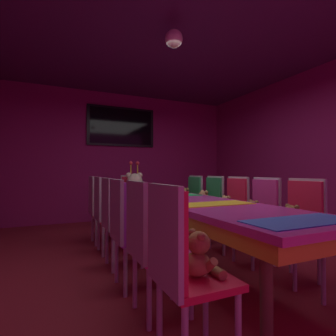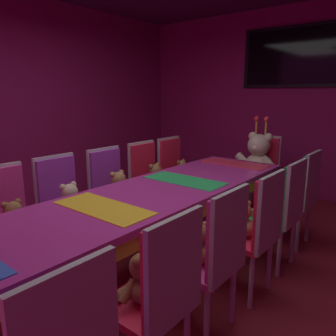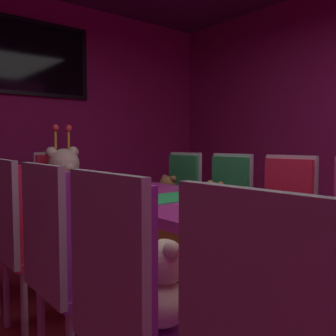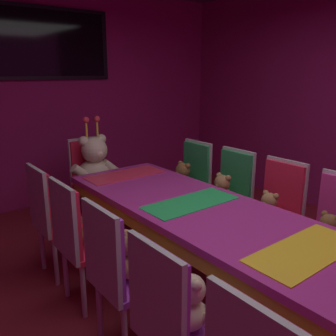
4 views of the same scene
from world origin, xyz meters
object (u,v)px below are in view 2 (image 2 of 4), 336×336
object	(u,v)px
teddy_left_5	(182,171)
teddy_right_5	(288,187)
chair_left_2	(61,198)
chair_right_3	(259,223)
teddy_left_1	(14,221)
chair_right_2	(217,249)
teddy_left_2	(71,202)
throne_chair	(262,165)
teddy_right_1	(142,280)
chair_right_1	(163,287)
teddy_right_3	(241,221)
wall_tv	(293,57)
chair_left_1	(5,214)
chair_left_5	(173,168)
banquet_table	(150,202)
teddy_left_3	(119,188)
teddy_left_4	(156,178)
teddy_right_2	(198,246)
chair_right_5	(303,190)
king_teddy_bear	(258,158)
chair_right_4	(285,205)
teddy_right_4	(269,202)
chair_left_3	(109,185)
chair_left_4	(146,175)

from	to	relation	value
teddy_left_5	teddy_right_5	xyz separation A→B (m)	(1.33, 0.02, 0.03)
chair_left_2	chair_right_3	bearing A→B (deg)	18.79
teddy_left_1	chair_right_2	world-z (taller)	chair_right_2
teddy_right_5	chair_left_2	bearing A→B (deg)	48.18
teddy_left_2	throne_chair	world-z (taller)	throne_chair
teddy_left_1	teddy_right_1	bearing A→B (deg)	0.57
chair_right_1	chair_right_2	distance (m)	0.53
teddy_right_3	wall_tv	size ratio (longest dim) A/B	0.20
chair_left_1	chair_left_5	distance (m)	2.16
chair_left_1	teddy_right_1	world-z (taller)	chair_left_1
banquet_table	teddy_left_3	world-z (taller)	teddy_left_3
teddy_right_3	teddy_left_1	bearing A→B (deg)	38.68
chair_right_1	teddy_left_4	bearing A→B (deg)	-47.93
teddy_left_1	chair_right_2	distance (m)	1.57
teddy_right_2	teddy_right_3	size ratio (longest dim) A/B	0.97
teddy_left_1	chair_right_5	world-z (taller)	chair_right_5
teddy_left_1	king_teddy_bear	size ratio (longest dim) A/B	0.37
chair_right_2	teddy_left_4	bearing A→B (deg)	-36.92
teddy_left_3	chair_right_4	world-z (taller)	chair_right_4
chair_right_3	teddy_right_4	bearing A→B (deg)	-74.48
chair_left_5	teddy_right_3	xyz separation A→B (m)	(1.51, -1.07, -0.02)
banquet_table	chair_left_5	xyz separation A→B (m)	(-0.81, 1.35, -0.06)
chair_left_1	chair_right_4	world-z (taller)	same
teddy_left_1	chair_right_4	distance (m)	2.22
teddy_left_4	teddy_right_1	world-z (taller)	teddy_left_4
teddy_right_1	chair_right_5	xyz separation A→B (m)	(0.14, 2.17, 0.02)
chair_left_2	chair_right_2	xyz separation A→B (m)	(1.64, 0.02, 0.00)
chair_left_2	teddy_left_5	size ratio (longest dim) A/B	3.61
teddy_left_1	chair_left_3	world-z (taller)	chair_left_3
chair_left_2	chair_right_2	size ratio (longest dim) A/B	1.00
teddy_right_2	chair_right_3	size ratio (longest dim) A/B	0.29
teddy_right_4	chair_right_2	bearing A→B (deg)	96.42
chair_left_2	wall_tv	xyz separation A→B (m)	(0.83, 3.40, 1.45)
king_teddy_bear	teddy_right_1	bearing A→B (deg)	13.01
teddy_left_5	chair_right_5	world-z (taller)	chair_right_5
teddy_left_2	wall_tv	xyz separation A→B (m)	(0.69, 3.40, 1.46)
teddy_right_3	king_teddy_bear	distance (m)	1.96
chair_right_2	chair_left_3	bearing A→B (deg)	-18.47
chair_left_2	chair_left_3	xyz separation A→B (m)	(0.02, 0.56, 0.00)
chair_left_4	teddy_left_5	xyz separation A→B (m)	(0.14, 0.52, -0.03)
teddy_right_5	teddy_left_1	bearing A→B (deg)	58.79
chair_left_3	chair_left_4	xyz separation A→B (m)	(0.00, 0.57, 0.00)
chair_left_1	banquet_table	bearing A→B (deg)	45.15
chair_right_4	king_teddy_bear	size ratio (longest dim) A/B	1.25
throne_chair	chair_left_3	bearing A→B (deg)	-22.11
teddy_left_3	chair_left_4	world-z (taller)	chair_left_4
teddy_right_3	chair_right_5	distance (m)	1.10
teddy_right_4	teddy_left_5	bearing A→B (deg)	-21.37
chair_right_3	teddy_right_3	world-z (taller)	chair_right_3
chair_left_4	teddy_left_2	bearing A→B (deg)	-83.82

